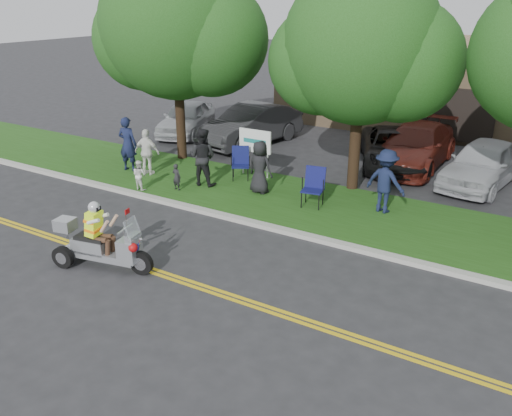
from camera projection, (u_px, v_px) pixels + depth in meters
The scene contains 24 objects.
ground at pixel (211, 277), 12.49m from camera, with size 120.00×120.00×0.00m, color #28282B.
centerline_near at pixel (196, 287), 12.03m from camera, with size 60.00×0.10×0.01m, color gold.
centerline_far at pixel (200, 284), 12.16m from camera, with size 60.00×0.10×0.01m, color gold.
curb at pixel (277, 229), 14.88m from camera, with size 60.00×0.25×0.12m, color #A8A89E.
grass_verge at pixel (311, 205), 16.58m from camera, with size 60.00×4.00×0.10m, color #204913.
commercial_building at pixel (479, 85), 25.77m from camera, with size 18.00×8.20×4.00m.
tree_left at pixel (178, 30), 19.40m from camera, with size 6.62×5.40×7.78m.
tree_mid at pixel (363, 52), 16.30m from camera, with size 5.88×4.80×7.05m.
business_sign at pixel (255, 144), 18.66m from camera, with size 1.25×0.06×1.75m.
trike_scooter at pixel (100, 245), 12.75m from camera, with size 2.53×1.06×1.66m.
lawn_chair_a at pixel (314, 184), 16.22m from camera, with size 0.72×0.74×1.17m.
lawn_chair_b at pixel (240, 161), 18.61m from camera, with size 0.82×0.82×1.11m.
spectator_adult_left at pixel (128, 144), 19.31m from camera, with size 0.71×0.47×1.95m, color #151C3C.
spectator_adult_mid at pixel (202, 157), 17.85m from camera, with size 0.93×0.73×1.92m, color black.
spectator_adult_right at pixel (147, 152), 18.93m from camera, with size 0.95×0.39×1.62m, color white.
spectator_chair_a at pixel (386, 181), 15.61m from camera, with size 1.21×0.70×1.88m, color #151C3A.
spectator_chair_b at pixel (260, 167), 17.16m from camera, with size 0.83×0.54×1.70m, color black.
child_left at pixel (177, 177), 17.55m from camera, with size 0.32×0.21×0.88m, color black.
child_right at pixel (140, 175), 17.57m from camera, with size 0.48×0.37×0.98m, color white.
parked_car_far_left at pixel (186, 118), 24.85m from camera, with size 1.77×4.41×1.50m, color #ACAFB4.
parked_car_left at pixel (251, 125), 23.13m from camera, with size 1.78×5.11×1.68m, color #28282A.
parked_car_mid at pixel (394, 149), 20.19m from camera, with size 2.30×4.98×1.38m, color black.
parked_car_right at pixel (415, 146), 20.18m from camera, with size 2.17×5.35×1.55m, color #561C14.
parked_car_far_right at pixel (483, 163), 18.15m from camera, with size 1.82×4.53×1.54m, color #B2B4BA.
Camera 1 is at (6.68, -8.83, 6.10)m, focal length 38.00 mm.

